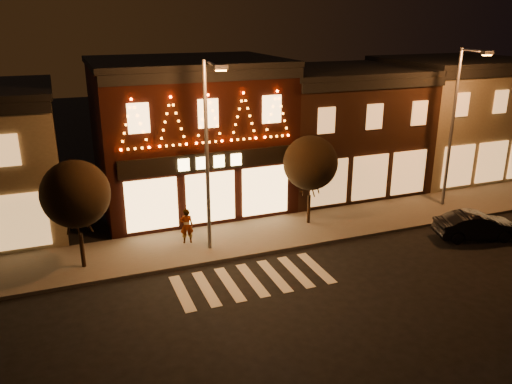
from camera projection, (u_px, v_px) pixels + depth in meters
ground at (293, 332)px, 18.00m from camera, size 120.00×120.00×0.00m
sidewalk_far at (261, 235)px, 25.71m from camera, size 44.00×4.00×0.15m
building_pulp at (189, 134)px, 28.96m from camera, size 10.20×8.34×8.30m
building_right_a at (336, 128)px, 32.36m from camera, size 9.20×8.28×7.50m
building_right_b at (451, 116)px, 35.40m from camera, size 9.20×8.28×7.80m
streetlamp_mid at (209, 144)px, 22.30m from camera, size 0.57×1.97×8.59m
streetlamp_right at (457, 117)px, 27.84m from camera, size 0.55×1.99×8.76m
tree_left at (75, 194)px, 21.28m from camera, size 2.85×2.85×4.76m
tree_right at (310, 163)px, 26.04m from camera, size 2.78×2.78×4.65m
dark_sedan at (476, 226)px, 25.34m from camera, size 4.24×2.47×1.32m
pedestrian at (187, 226)px, 24.44m from camera, size 0.69×0.51×1.72m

